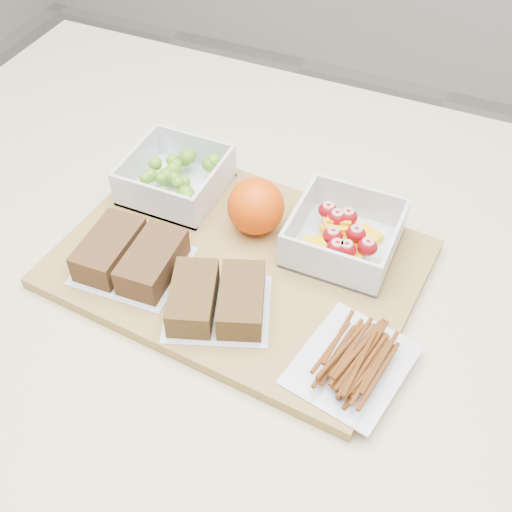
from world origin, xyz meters
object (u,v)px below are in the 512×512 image
object	(u,v)px
cutting_board	(238,264)
sandwich_bag_left	(131,256)
orange	(256,206)
sandwich_bag_center	(217,299)
pretzel_bag	(353,357)
fruit_container	(343,236)
grape_container	(178,177)

from	to	relation	value
cutting_board	sandwich_bag_left	world-z (taller)	sandwich_bag_left
orange	sandwich_bag_center	bearing A→B (deg)	-83.94
orange	sandwich_bag_center	xyz separation A→B (m)	(0.01, -0.14, -0.02)
cutting_board	pretzel_bag	size ratio (longest dim) A/B	2.86
fruit_container	pretzel_bag	world-z (taller)	fruit_container
grape_container	orange	bearing A→B (deg)	-11.62
orange	pretzel_bag	size ratio (longest dim) A/B	0.49
grape_container	pretzel_bag	distance (m)	0.35
fruit_container	orange	size ratio (longest dim) A/B	1.73
pretzel_bag	fruit_container	bearing A→B (deg)	112.15
cutting_board	fruit_container	bearing A→B (deg)	36.89
sandwich_bag_center	cutting_board	bearing A→B (deg)	98.46
fruit_container	sandwich_bag_center	size ratio (longest dim) A/B	0.85
orange	fruit_container	bearing A→B (deg)	4.73
grape_container	sandwich_bag_center	world-z (taller)	grape_container
orange	cutting_board	bearing A→B (deg)	-87.16
orange	sandwich_bag_center	world-z (taller)	orange
orange	pretzel_bag	bearing A→B (deg)	-40.16
sandwich_bag_left	pretzel_bag	xyz separation A→B (m)	(0.28, -0.03, -0.00)
cutting_board	sandwich_bag_left	bearing A→B (deg)	-146.08
cutting_board	grape_container	distance (m)	0.16
cutting_board	sandwich_bag_center	size ratio (longest dim) A/B	2.89
grape_container	cutting_board	bearing A→B (deg)	-33.81
fruit_container	sandwich_bag_center	bearing A→B (deg)	-123.29
grape_container	sandwich_bag_left	world-z (taller)	grape_container
cutting_board	pretzel_bag	world-z (taller)	pretzel_bag
grape_container	sandwich_bag_center	bearing A→B (deg)	-49.75
sandwich_bag_center	sandwich_bag_left	bearing A→B (deg)	171.95
orange	pretzel_bag	distance (m)	0.23
fruit_container	pretzel_bag	distance (m)	0.17
cutting_board	grape_container	size ratio (longest dim) A/B	3.47
sandwich_bag_center	fruit_container	bearing A→B (deg)	56.71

